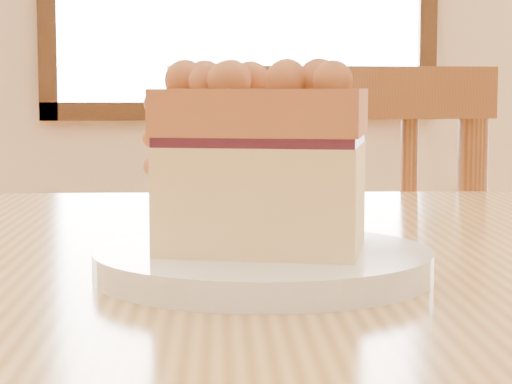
% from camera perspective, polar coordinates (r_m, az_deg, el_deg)
% --- Properties ---
extents(plate, '(0.20, 0.20, 0.02)m').
position_cam_1_polar(plate, '(0.60, 0.40, -4.15)').
color(plate, white).
rests_on(plate, cafe_table_main).
extents(cake_slice, '(0.14, 0.12, 0.11)m').
position_cam_1_polar(cake_slice, '(0.59, 0.34, 2.00)').
color(cake_slice, '#F6D38B').
rests_on(cake_slice, plate).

